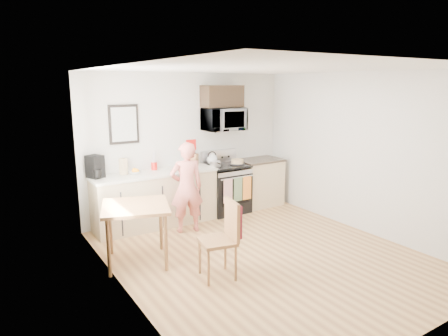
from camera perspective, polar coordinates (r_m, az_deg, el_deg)
floor at (r=5.88m, az=5.74°, el=-12.30°), size 4.60×4.60×0.00m
back_wall at (r=7.38m, az=-5.14°, el=3.28°), size 4.00×0.04×2.60m
front_wall at (r=4.00m, az=27.02°, el=-5.48°), size 4.00×0.04×2.60m
left_wall at (r=4.54m, az=-14.23°, el=-2.55°), size 0.04×4.60×2.60m
right_wall at (r=6.88m, az=19.20°, el=2.02°), size 0.04×4.60×2.60m
ceiling at (r=5.36m, az=6.33°, el=13.94°), size 4.00×4.60×0.04m
window at (r=5.25m, az=-16.76°, el=2.04°), size 0.06×1.40×1.50m
cabinet_left at (r=6.97m, az=-9.73°, el=-4.53°), size 2.10×0.60×0.90m
countertop_left at (r=6.86m, az=-9.86°, el=-0.76°), size 2.14×0.64×0.04m
cabinet_right at (r=8.06m, az=5.04°, el=-2.15°), size 0.84×0.60×0.90m
countertop_right at (r=7.96m, az=5.10°, el=1.13°), size 0.88×0.64×0.04m
range at (r=7.60m, az=0.34°, el=-3.09°), size 0.76×0.70×1.16m
microwave at (r=7.45m, az=-0.08°, el=6.97°), size 0.76×0.51×0.42m
upper_cabinet at (r=7.46m, az=-0.27°, el=10.21°), size 0.76×0.35×0.40m
wall_art at (r=6.84m, az=-14.12°, el=6.08°), size 0.50×0.04×0.65m
wall_trivet at (r=7.39m, az=-4.74°, el=3.30°), size 0.20×0.02×0.20m
person at (r=6.54m, az=-5.37°, el=-2.79°), size 0.61×0.47×1.50m
dining_table at (r=5.52m, az=-12.51°, el=-6.14°), size 0.95×0.95×0.81m
chair at (r=5.05m, az=0.54°, el=-8.56°), size 0.53×0.49×0.99m
knife_block at (r=7.32m, az=-4.30°, el=1.22°), size 0.16×0.17×0.22m
utensil_crock at (r=7.02m, az=-9.96°, el=0.75°), size 0.10×0.10×0.31m
fruit_bowl at (r=6.77m, az=-12.74°, el=-0.54°), size 0.24×0.24×0.10m
milk_carton at (r=6.76m, az=-14.18°, el=0.20°), size 0.12×0.12×0.27m
coffee_maker at (r=6.64m, az=-17.91°, el=0.09°), size 0.28×0.33×0.36m
bread_bag at (r=6.94m, az=-5.14°, el=0.14°), size 0.32×0.21×0.11m
cake at (r=7.49m, az=1.92°, el=0.88°), size 0.28×0.28×0.09m
kettle at (r=7.43m, az=-1.72°, el=1.30°), size 0.20×0.20×0.26m
pot at (r=7.27m, az=-1.23°, el=0.60°), size 0.20×0.34×0.10m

